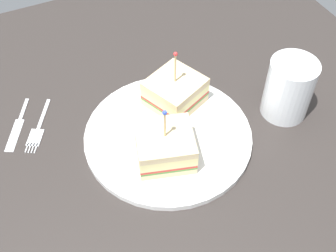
# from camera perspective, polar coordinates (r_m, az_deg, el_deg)

# --- Properties ---
(ground_plane) EXTENTS (0.95, 0.95, 0.02)m
(ground_plane) POSITION_cam_1_polar(r_m,az_deg,el_deg) (0.73, 0.00, -2.07)
(ground_plane) COLOR #2D2826
(plate) EXTENTS (0.28, 0.28, 0.01)m
(plate) POSITION_cam_1_polar(r_m,az_deg,el_deg) (0.72, 0.00, -1.31)
(plate) COLOR white
(plate) RESTS_ON ground_plane
(sandwich_half_front) EXTENTS (0.11, 0.10, 0.11)m
(sandwich_half_front) POSITION_cam_1_polar(r_m,az_deg,el_deg) (0.67, -0.40, -2.66)
(sandwich_half_front) COLOR beige
(sandwich_half_front) RESTS_ON plate
(sandwich_half_back) EXTENTS (0.11, 0.11, 0.11)m
(sandwich_half_back) POSITION_cam_1_polar(r_m,az_deg,el_deg) (0.75, 0.90, 4.50)
(sandwich_half_back) COLOR beige
(sandwich_half_back) RESTS_ON plate
(drink_glass) EXTENTS (0.08, 0.08, 0.11)m
(drink_glass) POSITION_cam_1_polar(r_m,az_deg,el_deg) (0.76, 15.43, 4.49)
(drink_glass) COLOR #B74C33
(drink_glass) RESTS_ON ground_plane
(fork) EXTENTS (0.07, 0.11, 0.00)m
(fork) POSITION_cam_1_polar(r_m,az_deg,el_deg) (0.77, -16.69, -0.60)
(fork) COLOR silver
(fork) RESTS_ON ground_plane
(knife) EXTENTS (0.07, 0.11, 0.00)m
(knife) POSITION_cam_1_polar(r_m,az_deg,el_deg) (0.78, -19.08, -0.08)
(knife) COLOR silver
(knife) RESTS_ON ground_plane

